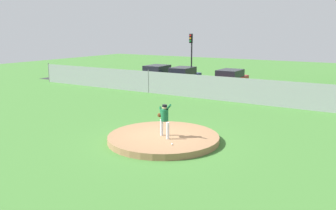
# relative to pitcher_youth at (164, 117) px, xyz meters

# --- Properties ---
(ground_plane) EXTENTS (80.00, 80.00, 0.00)m
(ground_plane) POSITION_rel_pitcher_youth_xyz_m (-0.19, 6.22, -1.17)
(ground_plane) COLOR #427A33
(asphalt_strip) EXTENTS (44.00, 7.00, 0.01)m
(asphalt_strip) POSITION_rel_pitcher_youth_xyz_m (-0.19, 14.72, -1.17)
(asphalt_strip) COLOR #2B2B2D
(asphalt_strip) RESTS_ON ground_plane
(pitchers_mound) EXTENTS (4.96, 4.96, 0.28)m
(pitchers_mound) POSITION_rel_pitcher_youth_xyz_m (-0.19, 0.22, -1.03)
(pitchers_mound) COLOR #99704C
(pitchers_mound) RESTS_ON ground_plane
(pitcher_youth) EXTENTS (0.80, 0.46, 1.53)m
(pitcher_youth) POSITION_rel_pitcher_youth_xyz_m (0.00, 0.00, 0.00)
(pitcher_youth) COLOR silver
(pitcher_youth) RESTS_ON pitchers_mound
(baseball) EXTENTS (0.07, 0.07, 0.07)m
(baseball) POSITION_rel_pitcher_youth_xyz_m (0.85, -0.77, -0.86)
(baseball) COLOR white
(baseball) RESTS_ON pitchers_mound
(chainlink_fence) EXTENTS (38.53, 0.07, 1.81)m
(chainlink_fence) POSITION_rel_pitcher_youth_xyz_m (-0.19, 10.22, -0.32)
(chainlink_fence) COLOR gray
(chainlink_fence) RESTS_ON ground_plane
(parked_car_red) EXTENTS (1.91, 4.06, 1.70)m
(parked_car_red) POSITION_rel_pitcher_youth_xyz_m (-2.83, 14.63, -0.36)
(parked_car_red) COLOR #A81919
(parked_car_red) RESTS_ON ground_plane
(parked_car_silver) EXTENTS (2.05, 4.23, 1.69)m
(parked_car_silver) POSITION_rel_pitcher_youth_xyz_m (-10.07, 14.80, -0.38)
(parked_car_silver) COLOR #B7BABF
(parked_car_silver) RESTS_ON ground_plane
(parked_car_navy) EXTENTS (1.98, 4.30, 1.71)m
(parked_car_navy) POSITION_rel_pitcher_youth_xyz_m (-7.06, 14.29, -0.36)
(parked_car_navy) COLOR #161E4C
(parked_car_navy) RESTS_ON ground_plane
(traffic_light_near) EXTENTS (0.28, 0.46, 4.52)m
(traffic_light_near) POSITION_rel_pitcher_youth_xyz_m (-8.62, 18.78, 1.93)
(traffic_light_near) COLOR black
(traffic_light_near) RESTS_ON ground_plane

